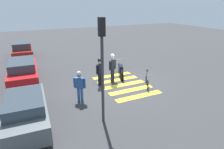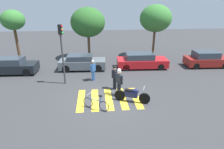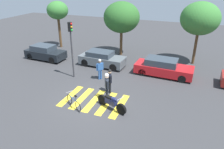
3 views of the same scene
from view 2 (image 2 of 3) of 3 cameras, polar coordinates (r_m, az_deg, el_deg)
name	(u,v)px [view 2 (image 2 of 3)]	position (r m, az deg, el deg)	size (l,w,h in m)	color
ground_plane	(109,99)	(12.40, -0.99, -7.39)	(60.00, 60.00, 0.00)	#38383A
police_motorcycle	(132,95)	(11.93, 6.08, -6.18)	(2.16, 1.03, 1.07)	black
leaning_bicycle	(96,104)	(11.19, -4.89, -8.82)	(1.50, 0.91, 0.98)	black
officer_on_foot	(119,80)	(12.40, 2.18, -1.60)	(0.44, 0.62, 1.91)	#1E232D
officer_by_motorcycle	(115,76)	(13.29, 0.86, -0.38)	(0.42, 0.59, 1.79)	black
pedestrian_bystander	(93,69)	(14.86, -5.77, 1.72)	(0.43, 0.55, 1.71)	#2D5999
crosswalk_stripes	(109,99)	(12.40, -0.99, -7.38)	(4.05, 2.90, 0.01)	yellow
car_black_suv	(13,66)	(18.47, -27.83, 2.30)	(4.02, 1.86, 1.42)	black
car_grey_coupe	(82,62)	(17.50, -9.05, 3.62)	(4.24, 1.87, 1.39)	black
car_red_convertible	(141,61)	(17.94, 8.93, 4.09)	(4.74, 1.97, 1.43)	black
car_maroon_wagon	(207,59)	(20.27, 26.75, 4.11)	(4.12, 1.93, 1.49)	black
traffic_light_pole	(62,46)	(14.11, -15.00, 8.47)	(0.34, 0.26, 4.45)	#38383D
street_tree_near	(13,21)	(21.83, -27.85, 14.27)	(2.31, 2.31, 5.15)	brown
street_tree_mid	(88,22)	(20.37, -7.32, 15.40)	(3.57, 3.57, 5.38)	brown
street_tree_far	(156,18)	(21.39, 13.10, 16.23)	(3.37, 3.37, 5.63)	brown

